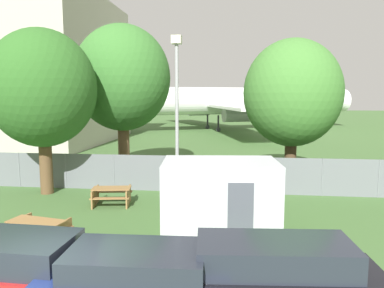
# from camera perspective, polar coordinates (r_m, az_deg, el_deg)

# --- Properties ---
(perimeter_fence) EXTENTS (56.07, 0.07, 1.80)m
(perimeter_fence) POSITION_cam_1_polar(r_m,az_deg,el_deg) (18.67, -4.36, -4.48)
(perimeter_fence) COLOR slate
(perimeter_fence) RESTS_ON ground
(airplane) EXTENTS (42.91, 35.74, 11.41)m
(airplane) POSITION_cam_1_polar(r_m,az_deg,el_deg) (51.07, 1.75, 6.51)
(airplane) COLOR white
(airplane) RESTS_ON ground
(portable_cabin) EXTENTS (4.25, 2.85, 2.44)m
(portable_cabin) POSITION_cam_1_polar(r_m,az_deg,el_deg) (13.49, 4.29, -7.71)
(portable_cabin) COLOR silver
(portable_cabin) RESTS_ON ground
(picnic_bench_near_cabin) EXTENTS (1.84, 1.65, 0.76)m
(picnic_bench_near_cabin) POSITION_cam_1_polar(r_m,az_deg,el_deg) (16.78, -12.14, -7.49)
(picnic_bench_near_cabin) COLOR olive
(picnic_bench_near_cabin) RESTS_ON ground
(picnic_bench_open_grass) EXTENTS (2.05, 1.73, 0.76)m
(picnic_bench_open_grass) POSITION_cam_1_polar(r_m,az_deg,el_deg) (13.25, -22.59, -11.91)
(picnic_bench_open_grass) COLOR olive
(picnic_bench_open_grass) RESTS_ON ground
(tree_near_hangar) EXTENTS (5.09, 5.09, 7.67)m
(tree_near_hangar) POSITION_cam_1_polar(r_m,az_deg,el_deg) (20.36, 15.07, 7.45)
(tree_near_hangar) COLOR #4C3823
(tree_near_hangar) RESTS_ON ground
(tree_left_of_cabin) EXTENTS (5.58, 5.58, 8.82)m
(tree_left_of_cabin) POSITION_cam_1_polar(r_m,az_deg,el_deg) (22.36, -10.58, 9.79)
(tree_left_of_cabin) COLOR brown
(tree_left_of_cabin) RESTS_ON ground
(tree_behind_benches) EXTENTS (5.05, 5.05, 7.85)m
(tree_behind_benches) POSITION_cam_1_polar(r_m,az_deg,el_deg) (19.15, -21.87, 7.81)
(tree_behind_benches) COLOR brown
(tree_behind_benches) RESTS_ON ground
(car_red_hatchback_near_left) EXTENTS (3.55, 1.99, 1.56)m
(car_red_hatchback_near_left) POSITION_cam_1_polar(r_m,az_deg,el_deg) (9.81, -24.97, -16.75)
(car_red_hatchback_near_left) COLOR black
(car_red_hatchback_near_left) RESTS_ON ground
(car_dark_blue_hatchback_centre) EXTENTS (4.07, 2.03, 1.54)m
(car_dark_blue_hatchback_centre) POSITION_cam_1_polar(r_m,az_deg,el_deg) (8.50, -8.42, -19.95)
(car_dark_blue_hatchback_centre) COLOR black
(car_dark_blue_hatchback_centre) RESTS_ON ground
(car_black_suv_near_right) EXTENTS (4.69, 2.08, 1.67)m
(car_black_suv_near_right) POSITION_cam_1_polar(r_m,az_deg,el_deg) (8.67, 12.35, -19.06)
(car_black_suv_near_right) COLOR black
(car_black_suv_near_right) RESTS_ON ground
(light_mast) EXTENTS (0.44, 0.44, 7.38)m
(light_mast) POSITION_cam_1_polar(r_m,az_deg,el_deg) (17.11, -2.32, 6.75)
(light_mast) COLOR #99999E
(light_mast) RESTS_ON ground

